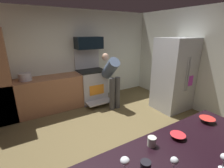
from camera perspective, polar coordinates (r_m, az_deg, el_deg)
ground_plane at (r=3.38m, az=1.80°, el=-18.96°), size 5.20×4.80×0.02m
wall_back at (r=4.88m, az=-13.36°, el=9.09°), size 5.20×0.12×2.60m
wall_right at (r=4.67m, az=29.38°, el=6.86°), size 0.12×4.80×2.60m
lower_cabinet_run at (r=4.55m, az=-21.91°, el=-3.50°), size 2.40×0.60×0.90m
oven_range at (r=4.85m, az=-7.10°, el=-0.19°), size 0.76×0.96×1.54m
microwave at (r=4.70m, az=-8.15°, el=14.09°), size 0.74×0.38×0.33m
refrigerator at (r=4.55m, az=20.88°, el=3.05°), size 0.89×0.78×1.87m
person_cook at (r=4.35m, az=-0.20°, el=2.78°), size 0.31×0.70×1.45m
mixing_bowl_small at (r=2.02m, az=22.04°, el=-16.57°), size 0.17×0.17×0.04m
mixing_bowl_prep at (r=2.49m, az=30.34°, el=-10.83°), size 0.19×0.19×0.06m
wine_glass_near at (r=1.47m, az=4.56°, el=-25.45°), size 0.08×0.08×0.15m
wine_glass_far at (r=1.54m, az=21.00°, el=-24.11°), size 0.07×0.07×0.16m
mug_coffee at (r=1.55m, az=11.67°, el=-26.47°), size 0.09×0.09×0.10m
mug_tea at (r=1.81m, az=13.77°, el=-18.99°), size 0.09×0.09×0.10m
stock_pot at (r=4.36m, az=-28.21°, el=2.21°), size 0.29×0.29×0.18m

